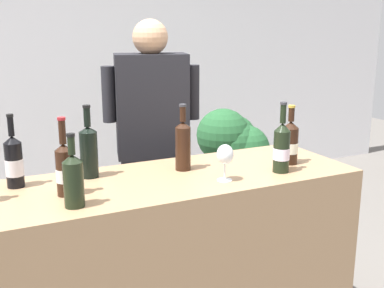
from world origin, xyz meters
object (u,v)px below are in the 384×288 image
wine_glass (225,156)px  potted_shrub (233,147)px  wine_bottle_3 (65,168)px  wine_bottle_4 (14,162)px  wine_bottle_0 (183,144)px  wine_bottle_5 (73,179)px  wine_bottle_7 (89,150)px  wine_bottle_2 (282,147)px  person_server (153,162)px  wine_bottle_6 (290,142)px

wine_glass → potted_shrub: size_ratio=0.17×
wine_bottle_3 → wine_bottle_4: bearing=131.2°
wine_bottle_0 → wine_bottle_5: 0.65m
wine_bottle_3 → wine_bottle_5: bearing=-88.4°
wine_bottle_7 → wine_glass: size_ratio=2.00×
wine_bottle_3 → wine_bottle_7: (0.15, 0.20, 0.01)m
wine_bottle_7 → potted_shrub: wine_bottle_7 is taller
wine_bottle_3 → wine_glass: wine_bottle_3 is taller
wine_bottle_4 → potted_shrub: bearing=32.0°
wine_bottle_5 → wine_bottle_2: bearing=1.6°
wine_bottle_5 → wine_bottle_7: size_ratio=0.86×
wine_bottle_0 → wine_bottle_7: size_ratio=0.96×
wine_bottle_2 → wine_bottle_3: 1.02m
wine_glass → wine_bottle_5: bearing=-177.8°
person_server → potted_shrub: (0.92, 0.58, -0.13)m
wine_bottle_2 → wine_bottle_5: (-1.01, -0.03, -0.01)m
wine_bottle_2 → wine_bottle_0: bearing=150.0°
wine_bottle_0 → person_server: person_server is taller
wine_bottle_0 → wine_bottle_5: size_ratio=1.11×
wine_bottle_0 → wine_bottle_4: wine_bottle_0 is taller
wine_bottle_2 → wine_glass: size_ratio=2.01×
wine_bottle_5 → potted_shrub: (1.59, 1.46, -0.38)m
wine_bottle_4 → potted_shrub: (1.77, 1.11, -0.38)m
wine_bottle_4 → wine_bottle_6: size_ratio=1.07×
wine_bottle_5 → wine_glass: bearing=2.2°
wine_bottle_3 → person_server: size_ratio=0.20×
wine_bottle_7 → wine_glass: 0.64m
potted_shrub → wine_bottle_5: bearing=-137.4°
wine_bottle_3 → wine_bottle_7: size_ratio=0.97×
wine_bottle_2 → potted_shrub: wine_bottle_2 is taller
wine_bottle_0 → wine_glass: 0.26m
wine_bottle_2 → wine_bottle_4: bearing=164.8°
wine_bottle_0 → wine_bottle_2: bearing=-30.0°
wine_bottle_3 → potted_shrub: wine_bottle_3 is taller
potted_shrub → wine_bottle_4: bearing=-148.0°
wine_bottle_0 → wine_bottle_6: size_ratio=1.08×
wine_bottle_2 → wine_glass: bearing=-179.8°
wine_bottle_5 → wine_bottle_7: 0.38m
wine_bottle_4 → person_server: 1.03m
wine_bottle_2 → person_server: bearing=112.0°
wine_bottle_6 → wine_bottle_7: bearing=167.3°
wine_bottle_3 → wine_bottle_6: wine_bottle_3 is taller
wine_bottle_0 → wine_bottle_6: (0.54, -0.14, -0.02)m
wine_bottle_2 → wine_bottle_4: 1.24m
wine_glass → wine_bottle_7: bearing=149.3°
wine_bottle_2 → person_server: person_server is taller
wine_glass → person_server: bearing=92.0°
wine_bottle_7 → wine_bottle_0: bearing=-10.6°
wine_bottle_3 → wine_glass: bearing=-9.9°
wine_bottle_7 → potted_shrub: bearing=37.6°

